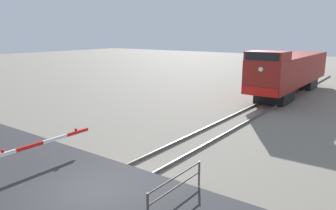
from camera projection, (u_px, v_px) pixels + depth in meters
The scene contains 6 objects.
ground_plane at pixel (91, 196), 11.37m from camera, with size 160.00×160.00×0.00m, color gray.
rail_track_left at pixel (77, 189), 11.77m from camera, with size 0.08×80.00×0.15m, color #59544C.
rail_track_right at pixel (105, 201), 10.94m from camera, with size 0.08×80.00×0.15m, color #59544C.
road_surface at pixel (90, 194), 11.35m from camera, with size 36.00×5.14×0.17m, color #2D2D30.
locomotive at pixel (290, 71), 29.65m from camera, with size 2.90×15.99×4.30m.
guard_railing at pixel (176, 184), 10.93m from camera, with size 0.08×3.12×0.95m.
Camera 1 is at (8.34, -6.76, 5.66)m, focal length 34.40 mm.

